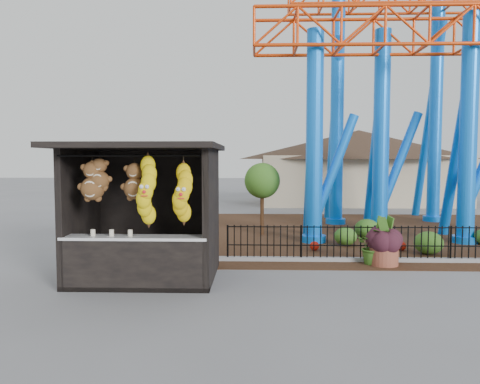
{
  "coord_description": "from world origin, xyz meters",
  "views": [
    {
      "loc": [
        -0.44,
        -9.59,
        2.78
      ],
      "look_at": [
        -0.81,
        1.5,
        2.0
      ],
      "focal_mm": 35.0,
      "sensor_mm": 36.0,
      "label": 1
    }
  ],
  "objects_px": {
    "prize_booth": "(143,214)",
    "terracotta_planter": "(384,255)",
    "roller_coaster": "(406,60)",
    "potted_plant": "(374,246)"
  },
  "relations": [
    {
      "from": "prize_booth",
      "to": "terracotta_planter",
      "type": "bearing_deg",
      "value": 16.16
    },
    {
      "from": "roller_coaster",
      "to": "terracotta_planter",
      "type": "xyz_separation_m",
      "value": [
        -2.2,
        -5.62,
        -6.16
      ]
    },
    {
      "from": "prize_booth",
      "to": "roller_coaster",
      "type": "relative_size",
      "value": 0.32
    },
    {
      "from": "prize_booth",
      "to": "potted_plant",
      "type": "xyz_separation_m",
      "value": [
        5.69,
        1.8,
        -1.04
      ]
    },
    {
      "from": "prize_booth",
      "to": "potted_plant",
      "type": "relative_size",
      "value": 3.55
    },
    {
      "from": "terracotta_planter",
      "to": "roller_coaster",
      "type": "bearing_deg",
      "value": 68.63
    },
    {
      "from": "prize_booth",
      "to": "roller_coaster",
      "type": "bearing_deg",
      "value": 42.1
    },
    {
      "from": "roller_coaster",
      "to": "terracotta_planter",
      "type": "bearing_deg",
      "value": -111.37
    },
    {
      "from": "prize_booth",
      "to": "potted_plant",
      "type": "distance_m",
      "value": 6.06
    },
    {
      "from": "prize_booth",
      "to": "potted_plant",
      "type": "bearing_deg",
      "value": 17.58
    }
  ]
}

